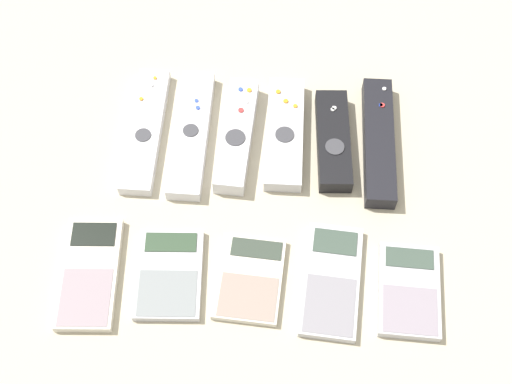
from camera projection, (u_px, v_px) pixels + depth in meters
name	position (u px, v px, depth m)	size (l,w,h in m)	color
ground_plane	(255.00, 216.00, 1.00)	(3.00, 3.00, 0.00)	#B2A88E
remote_0	(145.00, 130.00, 1.06)	(0.05, 0.22, 0.02)	silver
remote_1	(191.00, 133.00, 1.05)	(0.05, 0.22, 0.02)	silver
remote_2	(237.00, 135.00, 1.05)	(0.05, 0.19, 0.03)	silver
remote_3	(285.00, 133.00, 1.05)	(0.06, 0.19, 0.02)	#B7B7BC
remote_4	(333.00, 140.00, 1.04)	(0.06, 0.17, 0.03)	black
remote_5	(379.00, 141.00, 1.04)	(0.05, 0.21, 0.03)	black
calculator_0	(90.00, 273.00, 0.95)	(0.08, 0.16, 0.02)	beige
calculator_1	(169.00, 274.00, 0.95)	(0.09, 0.13, 0.01)	#B2B2B7
calculator_2	(253.00, 279.00, 0.94)	(0.09, 0.13, 0.01)	beige
calculator_3	(332.00, 281.00, 0.94)	(0.08, 0.16, 0.01)	#B2B2B7
calculator_4	(409.00, 291.00, 0.93)	(0.08, 0.13, 0.02)	#B2B2B7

